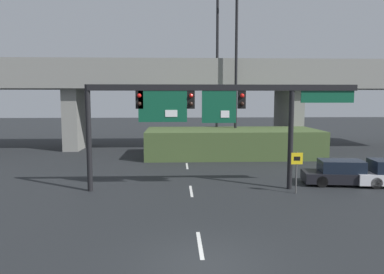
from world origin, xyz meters
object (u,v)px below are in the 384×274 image
(signal_gantry, at_px, (209,106))
(parked_sedan_near_right, at_px, (343,173))
(highway_light_pole_far, at_px, (236,67))
(highway_light_pole_near, at_px, (217,63))
(speed_limit_sign, at_px, (297,166))

(signal_gantry, xyz_separation_m, parked_sedan_near_right, (7.79, 0.88, -3.90))
(signal_gantry, distance_m, highway_light_pole_far, 13.77)
(highway_light_pole_far, bearing_deg, highway_light_pole_near, 138.51)
(signal_gantry, relative_size, highway_light_pole_far, 0.99)
(speed_limit_sign, bearing_deg, highway_light_pole_near, 99.18)
(speed_limit_sign, relative_size, highway_light_pole_near, 0.14)
(signal_gantry, height_order, highway_light_pole_near, highway_light_pole_near)
(signal_gantry, xyz_separation_m, highway_light_pole_far, (3.49, 12.96, 3.08))
(highway_light_pole_far, distance_m, parked_sedan_near_right, 14.60)
(signal_gantry, bearing_deg, highway_light_pole_near, 82.10)
(speed_limit_sign, xyz_separation_m, parked_sedan_near_right, (3.33, 1.88, -0.79))
(speed_limit_sign, xyz_separation_m, highway_light_pole_near, (-2.47, 15.29, 6.64))
(highway_light_pole_near, bearing_deg, highway_light_pole_far, -41.49)
(speed_limit_sign, xyz_separation_m, highway_light_pole_far, (-0.97, 13.96, 6.19))
(highway_light_pole_far, bearing_deg, parked_sedan_near_right, -70.39)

